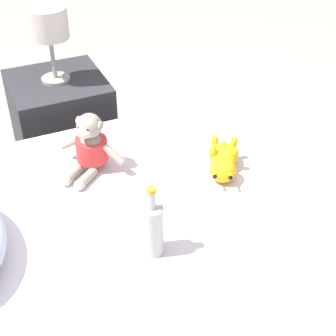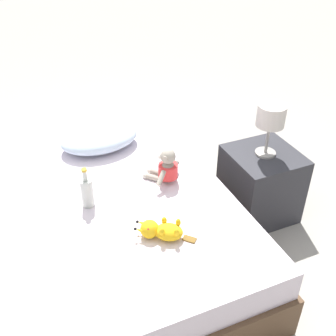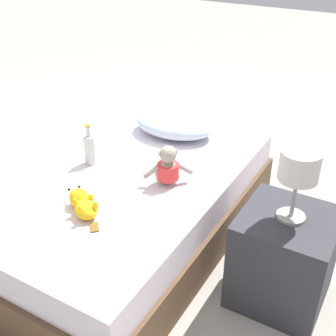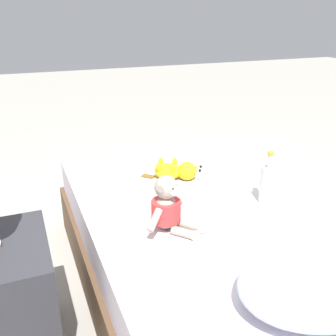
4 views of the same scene
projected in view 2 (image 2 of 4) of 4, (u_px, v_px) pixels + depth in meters
The scene contains 8 objects.
ground_plane at pixel (109, 257), 2.70m from camera, with size 16.00×16.00×0.00m, color #9E998E.
bed at pixel (106, 231), 2.57m from camera, with size 1.52×1.90×0.47m.
pillow at pixel (99, 137), 2.91m from camera, with size 0.57×0.42×0.15m.
plush_monkey at pixel (166, 168), 2.56m from camera, with size 0.26×0.26×0.24m.
plush_yellow_creature at pixel (161, 230), 2.17m from camera, with size 0.31×0.22×0.10m.
glass_bottle at pixel (87, 192), 2.36m from camera, with size 0.07×0.07×0.26m.
nightstand at pixel (260, 184), 2.93m from camera, with size 0.46×0.46×0.51m.
bedside_lamp at pixel (271, 118), 2.63m from camera, with size 0.18×0.18×0.36m.
Camera 2 is at (-0.40, -1.90, 2.01)m, focal length 44.10 mm.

